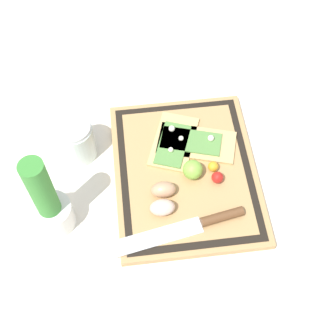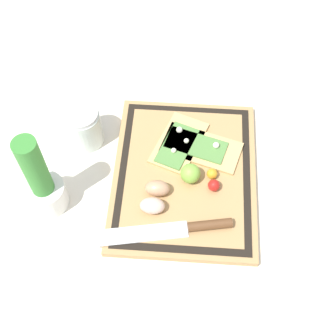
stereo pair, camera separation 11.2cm
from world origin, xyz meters
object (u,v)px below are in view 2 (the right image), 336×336
Objects in this scene: egg_pink at (154,206)px; egg_brown at (159,188)px; knife at (187,228)px; herb_pot at (43,184)px; cherry_tomato_red at (215,185)px; pizza_slice_far at (180,143)px; lime at (192,174)px; pizza_slice_near at (201,147)px; sauce_jar at (85,129)px; cherry_tomato_yellow at (213,174)px.

egg_brown is at bearing -9.90° from egg_pink.
egg_brown is at bearing 38.35° from knife.
cherry_tomato_red is at bearing -82.33° from herb_pot.
pizza_slice_far is at bearing 36.53° from cherry_tomato_red.
lime reaches higher than cherry_tomato_red.
lime is (-0.09, 0.02, 0.02)m from pizza_slice_near.
pizza_slice_far is 0.11m from lime.
pizza_slice_far is at bearing 7.39° from knife.
cherry_tomato_red is (-0.11, -0.03, 0.01)m from pizza_slice_near.
egg_pink reaches higher than pizza_slice_near.
herb_pot is 0.20m from sauce_jar.
lime reaches higher than pizza_slice_near.
lime is 0.44× the size of sauce_jar.
cherry_tomato_red is (0.07, -0.14, -0.01)m from egg_pink.
cherry_tomato_yellow is (0.05, -0.13, -0.01)m from egg_brown.
cherry_tomato_red reaches higher than knife.
cherry_tomato_red is at bearing -81.36° from egg_brown.
pizza_slice_near reaches higher than knife.
sauce_jar is (0.19, -0.06, -0.04)m from herb_pot.
egg_pink is at bearing 126.19° from cherry_tomato_yellow.
pizza_slice_far is at bearing 81.64° from pizza_slice_near.
herb_pot is at bearing 102.77° from lime.
cherry_tomato_yellow reaches higher than knife.
pizza_slice_far is 0.24m from sauce_jar.
pizza_slice_near is at bearing -13.39° from lime.
lime is 0.05m from cherry_tomato_yellow.
pizza_slice_far is at bearing 18.67° from lime.
cherry_tomato_yellow is 0.11× the size of herb_pot.
pizza_slice_near is at bearing -94.08° from sauce_jar.
pizza_slice_far reaches higher than knife.
herb_pot is (-0.17, 0.35, 0.06)m from pizza_slice_near.
pizza_slice_near and pizza_slice_far have the same top height.
cherry_tomato_red is at bearing -143.47° from pizza_slice_far.
cherry_tomato_yellow is at bearing -107.41° from sauce_jar.
sauce_jar is (0.11, 0.27, 0.00)m from lime.
egg_brown is 0.14m from cherry_tomato_yellow.
herb_pot is at bearing 102.49° from cherry_tomato_yellow.
egg_brown is 2.01× the size of cherry_tomato_red.
lime is 0.34m from herb_pot.
knife is at bearing 178.63° from lime.
knife is 1.28× the size of herb_pot.
egg_brown reaches higher than cherry_tomato_yellow.
knife is (-0.23, -0.03, 0.00)m from pizza_slice_far.
egg_pink is at bearing 170.10° from egg_brown.
lime is 0.06m from cherry_tomato_red.
egg_pink is (-0.18, 0.10, 0.01)m from pizza_slice_near.
lime is at bearing -161.33° from pizza_slice_far.
pizza_slice_far is 3.98× the size of lime.
egg_brown is 0.05m from egg_pink.
pizza_slice_far is 1.73× the size of sauce_jar.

